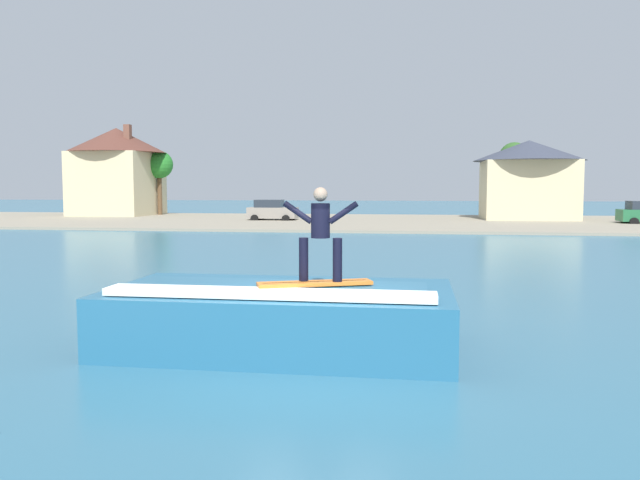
{
  "coord_description": "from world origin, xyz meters",
  "views": [
    {
      "loc": [
        1.6,
        -9.83,
        2.85
      ],
      "look_at": [
        -0.75,
        5.58,
        1.55
      ],
      "focal_mm": 35.29,
      "sensor_mm": 36.0,
      "label": 1
    }
  ],
  "objects_px": {
    "car_near_shore": "(272,211)",
    "tree_short_bushy": "(159,166)",
    "tree_tall_bare": "(514,159)",
    "house_gabled_white": "(528,176)",
    "wave_crest": "(281,316)",
    "surfer": "(320,229)",
    "house_with_chimney": "(117,167)",
    "surfboard": "(315,283)"
  },
  "relations": [
    {
      "from": "car_near_shore",
      "to": "tree_short_bushy",
      "type": "bearing_deg",
      "value": 148.23
    },
    {
      "from": "wave_crest",
      "to": "house_gabled_white",
      "type": "height_order",
      "value": "house_gabled_white"
    },
    {
      "from": "surfboard",
      "to": "house_gabled_white",
      "type": "bearing_deg",
      "value": 76.27
    },
    {
      "from": "surfer",
      "to": "house_with_chimney",
      "type": "bearing_deg",
      "value": 119.86
    },
    {
      "from": "surfboard",
      "to": "tree_tall_bare",
      "type": "distance_m",
      "value": 50.53
    },
    {
      "from": "surfboard",
      "to": "car_near_shore",
      "type": "distance_m",
      "value": 42.19
    },
    {
      "from": "surfer",
      "to": "house_gabled_white",
      "type": "bearing_deg",
      "value": 76.35
    },
    {
      "from": "wave_crest",
      "to": "tree_short_bushy",
      "type": "height_order",
      "value": "tree_short_bushy"
    },
    {
      "from": "tree_tall_bare",
      "to": "surfer",
      "type": "bearing_deg",
      "value": -101.93
    },
    {
      "from": "surfer",
      "to": "car_near_shore",
      "type": "height_order",
      "value": "surfer"
    },
    {
      "from": "wave_crest",
      "to": "tree_short_bushy",
      "type": "bearing_deg",
      "value": 115.13
    },
    {
      "from": "surfboard",
      "to": "tree_tall_bare",
      "type": "relative_size",
      "value": 0.28
    },
    {
      "from": "house_with_chimney",
      "to": "house_gabled_white",
      "type": "xyz_separation_m",
      "value": [
        38.52,
        -2.34,
        -0.99
      ]
    },
    {
      "from": "car_near_shore",
      "to": "tree_short_bushy",
      "type": "xyz_separation_m",
      "value": [
        -13.35,
        8.27,
        4.08
      ]
    },
    {
      "from": "wave_crest",
      "to": "surfer",
      "type": "height_order",
      "value": "surfer"
    },
    {
      "from": "house_gabled_white",
      "to": "tree_short_bushy",
      "type": "relative_size",
      "value": 1.43
    },
    {
      "from": "car_near_shore",
      "to": "house_with_chimney",
      "type": "xyz_separation_m",
      "value": [
        -17.17,
        6.98,
        3.91
      ]
    },
    {
      "from": "tree_tall_bare",
      "to": "car_near_shore",
      "type": "bearing_deg",
      "value": -158.12
    },
    {
      "from": "tree_short_bushy",
      "to": "house_gabled_white",
      "type": "bearing_deg",
      "value": -5.96
    },
    {
      "from": "surfboard",
      "to": "tree_short_bushy",
      "type": "height_order",
      "value": "tree_short_bushy"
    },
    {
      "from": "wave_crest",
      "to": "surfboard",
      "type": "bearing_deg",
      "value": -30.52
    },
    {
      "from": "car_near_shore",
      "to": "house_gabled_white",
      "type": "bearing_deg",
      "value": 12.26
    },
    {
      "from": "car_near_shore",
      "to": "house_with_chimney",
      "type": "height_order",
      "value": "house_with_chimney"
    },
    {
      "from": "wave_crest",
      "to": "surfer",
      "type": "bearing_deg",
      "value": -24.43
    },
    {
      "from": "surfboard",
      "to": "house_gabled_white",
      "type": "distance_m",
      "value": 46.99
    },
    {
      "from": "tree_tall_bare",
      "to": "tree_short_bushy",
      "type": "xyz_separation_m",
      "value": [
        -34.05,
        -0.04,
        -0.47
      ]
    },
    {
      "from": "tree_tall_bare",
      "to": "wave_crest",
      "type": "bearing_deg",
      "value": -102.87
    },
    {
      "from": "wave_crest",
      "to": "car_near_shore",
      "type": "distance_m",
      "value": 41.64
    },
    {
      "from": "surfer",
      "to": "tree_short_bushy",
      "type": "xyz_separation_m",
      "value": [
        -23.66,
        49.15,
        2.87
      ]
    },
    {
      "from": "car_near_shore",
      "to": "tree_tall_bare",
      "type": "xyz_separation_m",
      "value": [
        20.7,
        8.31,
        4.55
      ]
    },
    {
      "from": "house_with_chimney",
      "to": "tree_tall_bare",
      "type": "relative_size",
      "value": 1.38
    },
    {
      "from": "surfer",
      "to": "tree_tall_bare",
      "type": "xyz_separation_m",
      "value": [
        10.39,
        49.19,
        3.34
      ]
    },
    {
      "from": "tree_tall_bare",
      "to": "tree_short_bushy",
      "type": "distance_m",
      "value": 34.06
    },
    {
      "from": "wave_crest",
      "to": "house_gabled_white",
      "type": "relative_size",
      "value": 0.65
    },
    {
      "from": "car_near_shore",
      "to": "house_with_chimney",
      "type": "relative_size",
      "value": 0.42
    },
    {
      "from": "car_near_shore",
      "to": "tree_short_bushy",
      "type": "relative_size",
      "value": 0.62
    },
    {
      "from": "surfboard",
      "to": "car_near_shore",
      "type": "relative_size",
      "value": 0.48
    },
    {
      "from": "surfer",
      "to": "tree_short_bushy",
      "type": "distance_m",
      "value": 54.62
    },
    {
      "from": "car_near_shore",
      "to": "house_gabled_white",
      "type": "distance_m",
      "value": 22.05
    },
    {
      "from": "wave_crest",
      "to": "car_near_shore",
      "type": "relative_size",
      "value": 1.48
    },
    {
      "from": "house_gabled_white",
      "to": "wave_crest",
      "type": "bearing_deg",
      "value": -104.66
    },
    {
      "from": "house_gabled_white",
      "to": "tree_short_bushy",
      "type": "xyz_separation_m",
      "value": [
        -34.71,
        3.63,
        1.16
      ]
    }
  ]
}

